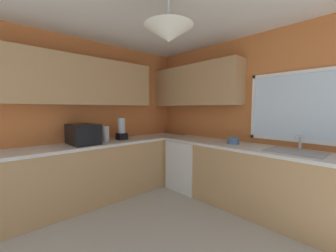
# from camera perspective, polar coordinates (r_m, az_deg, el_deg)

# --- Properties ---
(room_shell) EXTENTS (4.00, 3.61, 2.53)m
(room_shell) POSITION_cam_1_polar(r_m,az_deg,el_deg) (2.88, -2.90, 12.69)
(room_shell) COLOR #D17238
(room_shell) RESTS_ON ground_plane
(counter_run_left) EXTENTS (0.65, 3.22, 0.88)m
(counter_run_left) POSITION_cam_1_polar(r_m,az_deg,el_deg) (3.41, -19.26, -11.68)
(counter_run_left) COLOR tan
(counter_run_left) RESTS_ON ground_plane
(counter_run_back) EXTENTS (3.09, 0.65, 0.88)m
(counter_run_back) POSITION_cam_1_polar(r_m,az_deg,el_deg) (3.11, 23.43, -13.41)
(counter_run_back) COLOR tan
(counter_run_back) RESTS_ON ground_plane
(dishwasher) EXTENTS (0.60, 0.60, 0.84)m
(dishwasher) POSITION_cam_1_polar(r_m,az_deg,el_deg) (3.70, 5.99, -10.49)
(dishwasher) COLOR white
(dishwasher) RESTS_ON ground_plane
(microwave) EXTENTS (0.48, 0.36, 0.29)m
(microwave) POSITION_cam_1_polar(r_m,az_deg,el_deg) (3.23, -22.38, -2.06)
(microwave) COLOR black
(microwave) RESTS_ON counter_run_left
(kettle) EXTENTS (0.11, 0.11, 0.24)m
(kettle) POSITION_cam_1_polar(r_m,az_deg,el_deg) (3.34, -16.84, -2.08)
(kettle) COLOR #B7B7BC
(kettle) RESTS_ON counter_run_left
(sink_assembly) EXTENTS (0.60, 0.40, 0.19)m
(sink_assembly) POSITION_cam_1_polar(r_m,az_deg,el_deg) (2.87, 31.76, -5.95)
(sink_assembly) COLOR #9EA0A5
(sink_assembly) RESTS_ON counter_run_back
(bowl) EXTENTS (0.17, 0.17, 0.09)m
(bowl) POSITION_cam_1_polar(r_m,az_deg,el_deg) (3.16, 17.52, -3.88)
(bowl) COLOR #4C7099
(bowl) RESTS_ON counter_run_back
(blender_appliance) EXTENTS (0.15, 0.15, 0.36)m
(blender_appliance) POSITION_cam_1_polar(r_m,az_deg,el_deg) (3.49, -12.67, -1.04)
(blender_appliance) COLOR black
(blender_appliance) RESTS_ON counter_run_left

